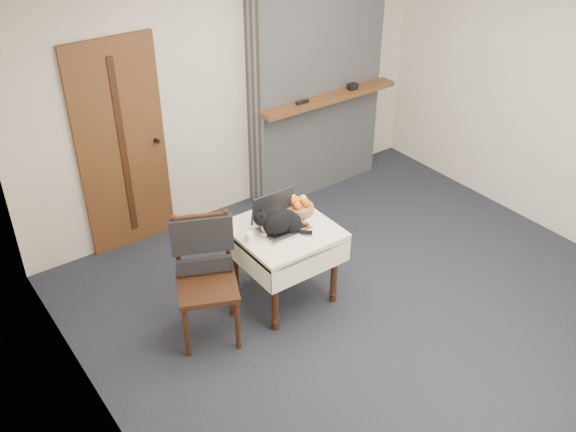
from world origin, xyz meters
The scene contains 12 objects.
ground centered at (0.00, 0.00, 0.00)m, with size 4.50×4.50×0.00m, color black.
room_shell centered at (0.00, 0.46, 1.76)m, with size 4.52×4.01×2.61m.
door centered at (-1.20, 1.97, 1.00)m, with size 0.82×0.10×2.00m.
chimney centered at (0.90, 1.85, 1.30)m, with size 1.62×0.48×2.60m.
side_table centered at (-0.52, 0.43, 0.59)m, with size 0.78×0.78×0.70m.
laptop centered at (-0.53, 0.47, 0.77)m, with size 0.39×0.33×0.29m.
cat centered at (-0.57, 0.39, 0.80)m, with size 0.41×0.34×0.23m.
cream_jar centered at (-0.85, 0.44, 0.74)m, with size 0.07×0.07×0.08m, color white.
pill_bottle centered at (-0.37, 0.31, 0.74)m, with size 0.04×0.04×0.08m.
fruit_basket centered at (-0.27, 0.55, 0.75)m, with size 0.24×0.24×0.13m.
desk_clutter centered at (-0.31, 0.44, 0.70)m, with size 0.13×0.01×0.01m, color black.
chair centered at (-1.23, 0.47, 0.66)m, with size 0.61×0.60×1.03m.
Camera 1 is at (-3.02, -3.10, 3.56)m, focal length 40.00 mm.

